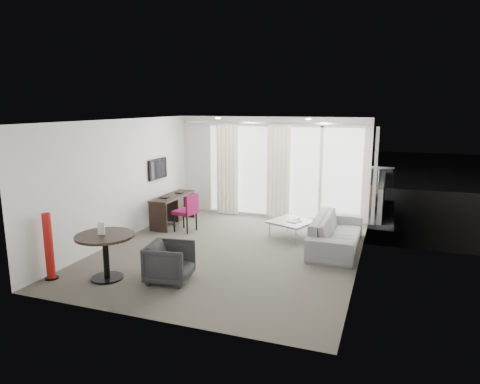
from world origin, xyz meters
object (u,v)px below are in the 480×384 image
(round_table, at_px, (106,257))
(tub_armchair, at_px, (170,262))
(coffee_table, at_px, (291,229))
(sofa, at_px, (337,232))
(rattan_chair_b, at_px, (367,199))
(desk, at_px, (173,210))
(desk_chair, at_px, (185,212))
(rattan_chair_a, at_px, (318,191))
(red_lamp, at_px, (49,246))

(round_table, height_order, tub_armchair, round_table)
(round_table, relative_size, coffee_table, 1.15)
(coffee_table, bearing_deg, sofa, -20.89)
(tub_armchair, distance_m, rattan_chair_b, 6.55)
(round_table, height_order, sofa, round_table)
(desk, bearing_deg, coffee_table, -1.64)
(desk_chair, xyz_separation_m, coffee_table, (2.44, 0.35, -0.26))
(tub_armchair, bearing_deg, desk_chair, 13.66)
(desk_chair, distance_m, tub_armchair, 2.90)
(desk_chair, xyz_separation_m, rattan_chair_a, (2.44, 3.87, -0.05))
(desk_chair, distance_m, round_table, 2.97)
(tub_armchair, bearing_deg, red_lamp, 98.99)
(tub_armchair, height_order, rattan_chair_a, rattan_chair_a)
(coffee_table, bearing_deg, desk_chair, -171.81)
(coffee_table, bearing_deg, rattan_chair_b, 63.86)
(round_table, relative_size, tub_armchair, 1.35)
(red_lamp, xyz_separation_m, rattan_chair_b, (4.72, 6.53, -0.20))
(sofa, bearing_deg, desk_chair, 89.32)
(desk, distance_m, rattan_chair_b, 5.23)
(desk, distance_m, tub_armchair, 3.53)
(desk, height_order, rattan_chair_b, rattan_chair_b)
(tub_armchair, xyz_separation_m, sofa, (2.39, 2.65, 0.01))
(round_table, bearing_deg, desk_chair, 90.53)
(coffee_table, distance_m, rattan_chair_b, 3.22)
(tub_armchair, xyz_separation_m, rattan_chair_a, (1.36, 6.56, 0.07))
(rattan_chair_a, bearing_deg, desk_chair, -146.98)
(desk, height_order, round_table, round_table)
(desk, bearing_deg, sofa, -6.78)
(tub_armchair, xyz_separation_m, coffee_table, (1.36, 3.04, -0.14))
(desk, bearing_deg, desk_chair, -38.15)
(rattan_chair_a, relative_size, rattan_chair_b, 1.08)
(desk_chair, xyz_separation_m, rattan_chair_b, (3.86, 3.24, -0.08))
(red_lamp, distance_m, coffee_table, 4.93)
(red_lamp, xyz_separation_m, rattan_chair_a, (3.30, 7.16, -0.17))
(coffee_table, height_order, rattan_chair_b, rattan_chair_b)
(coffee_table, xyz_separation_m, rattan_chair_a, (-0.00, 3.51, 0.21))
(red_lamp, distance_m, tub_armchair, 2.04)
(desk_chair, relative_size, round_table, 0.92)
(rattan_chair_b, bearing_deg, coffee_table, -97.09)
(desk_chair, relative_size, red_lamp, 0.78)
(desk, height_order, coffee_table, desk)
(tub_armchair, bearing_deg, rattan_chair_a, -19.88)
(desk_chair, bearing_deg, desk, 151.06)
(coffee_table, distance_m, sofa, 1.11)
(desk_chair, xyz_separation_m, red_lamp, (-0.86, -3.29, 0.12))
(desk, bearing_deg, round_table, -80.27)
(desk_chair, relative_size, sofa, 0.39)
(desk, bearing_deg, red_lamp, -94.68)
(tub_armchair, relative_size, rattan_chair_b, 0.97)
(round_table, distance_m, rattan_chair_a, 7.25)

